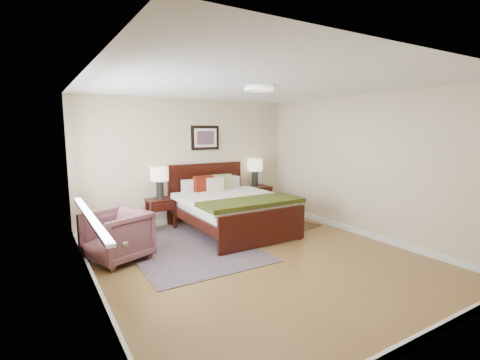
{
  "coord_description": "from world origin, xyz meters",
  "views": [
    {
      "loc": [
        -2.79,
        -4.08,
        1.9
      ],
      "look_at": [
        0.21,
        0.85,
        1.05
      ],
      "focal_mm": 26.0,
      "sensor_mm": 36.0,
      "label": 1
    }
  ],
  "objects_px": {
    "bed": "(230,203)",
    "nightstand_left": "(161,205)",
    "armchair": "(117,236)",
    "lamp_left": "(160,177)",
    "lamp_right": "(255,167)",
    "rug_persian": "(188,246)",
    "nightstand_right": "(255,197)"
  },
  "relations": [
    {
      "from": "bed",
      "to": "nightstand_left",
      "type": "xyz_separation_m",
      "value": [
        -1.06,
        0.82,
        -0.08
      ]
    },
    {
      "from": "bed",
      "to": "armchair",
      "type": "distance_m",
      "value": 2.2
    },
    {
      "from": "lamp_left",
      "to": "armchair",
      "type": "height_order",
      "value": "lamp_left"
    },
    {
      "from": "lamp_right",
      "to": "rug_persian",
      "type": "relative_size",
      "value": 0.23
    },
    {
      "from": "nightstand_right",
      "to": "lamp_left",
      "type": "xyz_separation_m",
      "value": [
        -2.17,
        0.01,
        0.63
      ]
    },
    {
      "from": "bed",
      "to": "lamp_left",
      "type": "xyz_separation_m",
      "value": [
        -1.06,
        0.84,
        0.47
      ]
    },
    {
      "from": "lamp_left",
      "to": "lamp_right",
      "type": "relative_size",
      "value": 1.0
    },
    {
      "from": "bed",
      "to": "armchair",
      "type": "xyz_separation_m",
      "value": [
        -2.15,
        -0.45,
        -0.17
      ]
    },
    {
      "from": "nightstand_left",
      "to": "lamp_right",
      "type": "xyz_separation_m",
      "value": [
        2.17,
        0.02,
        0.61
      ]
    },
    {
      "from": "lamp_right",
      "to": "nightstand_right",
      "type": "bearing_deg",
      "value": -90.0
    },
    {
      "from": "lamp_left",
      "to": "rug_persian",
      "type": "xyz_separation_m",
      "value": [
        0.02,
        -1.27,
        -1.0
      ]
    },
    {
      "from": "lamp_right",
      "to": "armchair",
      "type": "relative_size",
      "value": 0.76
    },
    {
      "from": "nightstand_right",
      "to": "rug_persian",
      "type": "bearing_deg",
      "value": -149.62
    },
    {
      "from": "lamp_right",
      "to": "rug_persian",
      "type": "xyz_separation_m",
      "value": [
        -2.15,
        -1.27,
        -1.06
      ]
    },
    {
      "from": "nightstand_left",
      "to": "nightstand_right",
      "type": "height_order",
      "value": "nightstand_right"
    },
    {
      "from": "armchair",
      "to": "nightstand_left",
      "type": "bearing_deg",
      "value": 118.7
    },
    {
      "from": "nightstand_left",
      "to": "lamp_left",
      "type": "xyz_separation_m",
      "value": [
        0.0,
        0.02,
        0.55
      ]
    },
    {
      "from": "armchair",
      "to": "bed",
      "type": "bearing_deg",
      "value": 81.09
    },
    {
      "from": "nightstand_left",
      "to": "lamp_left",
      "type": "distance_m",
      "value": 0.55
    },
    {
      "from": "lamp_left",
      "to": "nightstand_right",
      "type": "bearing_deg",
      "value": -0.35
    },
    {
      "from": "nightstand_left",
      "to": "lamp_left",
      "type": "height_order",
      "value": "lamp_left"
    },
    {
      "from": "nightstand_left",
      "to": "lamp_left",
      "type": "relative_size",
      "value": 0.95
    },
    {
      "from": "rug_persian",
      "to": "lamp_right",
      "type": "bearing_deg",
      "value": 31.1
    },
    {
      "from": "lamp_left",
      "to": "nightstand_left",
      "type": "bearing_deg",
      "value": -90.0
    },
    {
      "from": "nightstand_left",
      "to": "bed",
      "type": "bearing_deg",
      "value": -37.63
    },
    {
      "from": "lamp_right",
      "to": "rug_persian",
      "type": "bearing_deg",
      "value": -149.36
    },
    {
      "from": "nightstand_left",
      "to": "rug_persian",
      "type": "height_order",
      "value": "nightstand_left"
    },
    {
      "from": "bed",
      "to": "rug_persian",
      "type": "xyz_separation_m",
      "value": [
        -1.04,
        -0.43,
        -0.53
      ]
    },
    {
      "from": "lamp_left",
      "to": "rug_persian",
      "type": "height_order",
      "value": "lamp_left"
    },
    {
      "from": "armchair",
      "to": "rug_persian",
      "type": "bearing_deg",
      "value": 70.07
    },
    {
      "from": "nightstand_right",
      "to": "rug_persian",
      "type": "relative_size",
      "value": 0.24
    },
    {
      "from": "armchair",
      "to": "nightstand_right",
      "type": "bearing_deg",
      "value": 90.65
    }
  ]
}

